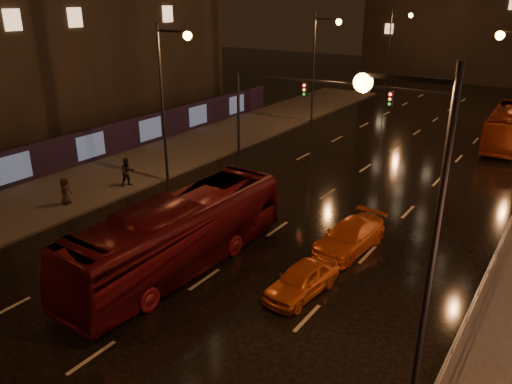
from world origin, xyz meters
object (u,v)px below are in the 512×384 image
Objects in this scene: bus_curb at (508,126)px; pedestrian_b at (128,172)px; bus_red at (179,235)px; pedestrian_c at (65,191)px; taxi_far at (349,236)px; taxi_near at (302,280)px.

bus_curb is 6.02× the size of pedestrian_b.
bus_red is 10.42m from pedestrian_c.
taxi_far is 16.32m from pedestrian_c.
bus_curb is 6.87× the size of pedestrian_c.
pedestrian_b is 1.14× the size of pedestrian_c.
pedestrian_c is at bearing -159.90° from taxi_far.
bus_curb reaches higher than pedestrian_b.
taxi_near is 15.77m from pedestrian_c.
bus_red reaches higher than pedestrian_b.
bus_red is 5.71m from taxi_near.
taxi_near is 0.81× the size of taxi_far.
bus_red is at bearing -114.55° from pedestrian_c.
bus_red is 3.10× the size of taxi_near.
taxi_near is at bearing -107.19° from pedestrian_c.
pedestrian_b is at bearing -25.90° from pedestrian_c.
bus_red reaches higher than taxi_far.
pedestrian_b is at bearing -129.93° from bus_curb.
taxi_near is 15.69m from pedestrian_b.
pedestrian_c is at bearing 172.02° from bus_red.
bus_red reaches higher than bus_curb.
pedestrian_c is (-18.97, -28.22, -0.58)m from bus_curb.
bus_curb reaches higher than pedestrian_c.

